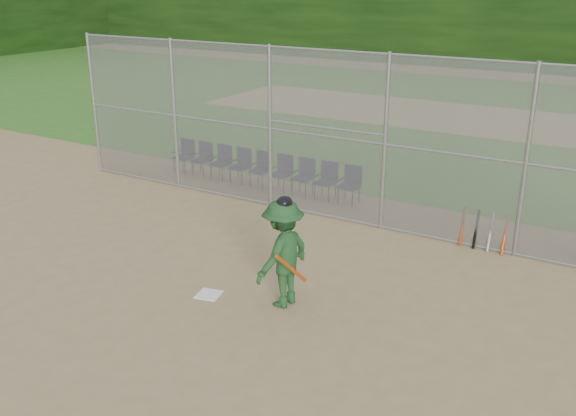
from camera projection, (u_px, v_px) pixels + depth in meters
The scene contains 16 objects.
ground at pixel (215, 309), 11.26m from camera, with size 100.00×100.00×0.00m, color tan.
grass_strip at pixel (485, 120), 25.78m from camera, with size 100.00×100.00×0.00m, color #356F21.
dirt_patch_far at pixel (485, 120), 25.78m from camera, with size 24.00×24.00×0.00m, color tan.
backstop_fence at pixel (344, 136), 14.58m from camera, with size 16.09×0.09×4.00m.
home_plate at pixel (209, 294), 11.74m from camera, with size 0.42×0.42×0.02m, color white.
batter_at_plate at pixel (283, 253), 11.10m from camera, with size 1.00×1.38×2.04m.
spare_bats at pixel (483, 230), 13.58m from camera, with size 0.96×0.30×0.85m.
chair_0 at pixel (183, 156), 18.88m from camera, with size 0.54×0.52×0.96m, color #10113D, non-canonical shape.
chair_1 at pixel (201, 160), 18.56m from camera, with size 0.54×0.52×0.96m, color #10113D, non-canonical shape.
chair_2 at pixel (220, 163), 18.23m from camera, with size 0.54×0.52×0.96m, color #10113D, non-canonical shape.
chair_3 at pixel (240, 166), 17.91m from camera, with size 0.54×0.52×0.96m, color #10113D, non-canonical shape.
chair_4 at pixel (260, 170), 17.58m from camera, with size 0.54×0.52×0.96m, color #10113D, non-canonical shape.
chair_5 at pixel (281, 173), 17.26m from camera, with size 0.54×0.52×0.96m, color #10113D, non-canonical shape.
chair_6 at pixel (303, 177), 16.93m from camera, with size 0.54×0.52×0.96m, color #10113D, non-canonical shape.
chair_7 at pixel (325, 181), 16.61m from camera, with size 0.54×0.52×0.96m, color #10113D, non-canonical shape.
chair_8 at pixel (349, 185), 16.28m from camera, with size 0.54×0.52×0.96m, color #10113D, non-canonical shape.
Camera 1 is at (6.21, -7.91, 5.53)m, focal length 40.00 mm.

